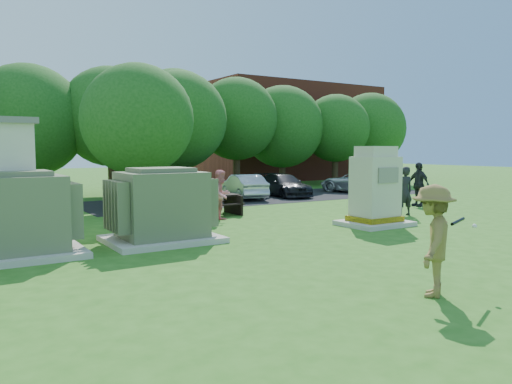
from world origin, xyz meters
TOP-DOWN VIEW (x-y plane):
  - ground at (0.00, 0.00)m, footprint 120.00×120.00m
  - brick_building at (18.00, 27.00)m, footprint 15.00×8.00m
  - parking_strip at (7.00, 13.50)m, footprint 20.00×6.00m
  - transformer_left at (-6.50, 4.50)m, footprint 3.00×2.40m
  - transformer_right at (-2.80, 4.50)m, footprint 3.00×2.40m
  - generator_cabinet at (4.39, 3.42)m, footprint 2.20×1.80m
  - picnic_table at (1.02, 8.59)m, footprint 1.88×1.41m
  - batter at (-0.71, -2.92)m, footprint 1.47×1.32m
  - person_by_generator at (7.22, 4.62)m, footprint 0.78×0.61m
  - person_at_picnic at (0.56, 7.23)m, footprint 1.09×0.99m
  - person_walking_right at (10.19, 6.41)m, footprint 0.55×1.19m
  - car_white at (0.45, 12.99)m, footprint 2.26×3.89m
  - car_silver_a at (5.27, 13.51)m, footprint 2.06×4.06m
  - car_dark at (7.81, 13.49)m, footprint 2.14×4.34m
  - car_silver_b at (12.86, 13.06)m, footprint 3.28×4.91m
  - batting_equipment at (-0.14, -3.00)m, footprint 1.13×0.38m
  - tree_row at (1.75, 18.50)m, footprint 41.30×13.30m

SIDE VIEW (x-z plane):
  - ground at x=0.00m, z-range 0.00..0.00m
  - parking_strip at x=7.00m, z-range 0.00..0.01m
  - picnic_table at x=1.02m, z-range 0.10..0.90m
  - car_dark at x=7.81m, z-range 0.00..1.21m
  - car_white at x=0.45m, z-range 0.00..1.24m
  - car_silver_b at x=12.86m, z-range 0.00..1.25m
  - car_silver_a at x=5.27m, z-range 0.00..1.28m
  - person_at_picnic at x=0.56m, z-range 0.00..1.83m
  - person_by_generator at x=7.22m, z-range 0.00..1.90m
  - transformer_left at x=-6.50m, z-range -0.07..2.00m
  - transformer_right at x=-2.80m, z-range -0.07..2.00m
  - batter at x=-0.71m, z-range 0.00..1.98m
  - person_walking_right at x=10.19m, z-range 0.00..1.98m
  - generator_cabinet at x=4.39m, z-range -0.17..2.51m
  - batting_equipment at x=-0.14m, z-range 1.16..1.38m
  - brick_building at x=18.00m, z-range 0.00..8.00m
  - tree_row at x=1.75m, z-range 0.50..7.80m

